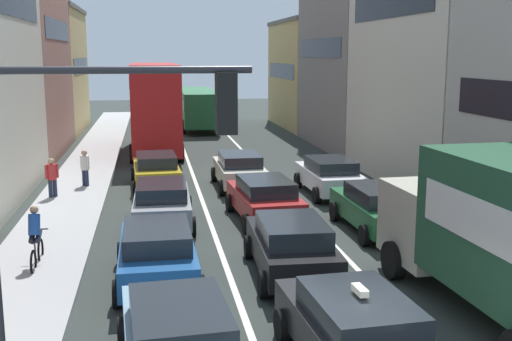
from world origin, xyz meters
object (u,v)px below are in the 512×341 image
object	(u,v)px
removalist_box_truck	(510,232)
cyclist_on_sidewalk	(36,238)
sedan_right_lane_behind_truck	(377,207)
pedestrian_mid_sidewalk	(52,176)
coupe_centre_lane_fourth	(239,169)
sedan_left_lane_front	(179,339)
hatchback_centre_lane_third	(265,198)
wagon_left_lane_second	(157,252)
bus_mid_queue_primary	(154,104)
wagon_right_lane_far	(329,175)
sedan_left_lane_third	(162,202)
sedan_centre_lane_second	(291,245)
pedestrian_near_kerb	(85,167)
traffic_light_pole	(86,190)
bus_far_queue_secondary	(198,105)
sedan_left_lane_fourth	(156,170)
taxi_centre_lane_front	(355,330)

from	to	relation	value
removalist_box_truck	cyclist_on_sidewalk	bearing A→B (deg)	61.41
sedan_right_lane_behind_truck	pedestrian_mid_sidewalk	distance (m)	12.54
coupe_centre_lane_fourth	sedan_left_lane_front	bearing A→B (deg)	168.00
coupe_centre_lane_fourth	pedestrian_mid_sidewalk	world-z (taller)	pedestrian_mid_sidewalk
removalist_box_truck	hatchback_centre_lane_third	world-z (taller)	removalist_box_truck
wagon_left_lane_second	pedestrian_mid_sidewalk	size ratio (longest dim) A/B	2.60
coupe_centre_lane_fourth	bus_mid_queue_primary	distance (m)	10.83
wagon_right_lane_far	sedan_left_lane_third	bearing A→B (deg)	117.34
cyclist_on_sidewalk	wagon_left_lane_second	bearing A→B (deg)	-115.37
sedan_centre_lane_second	pedestrian_near_kerb	distance (m)	13.25
traffic_light_pole	sedan_centre_lane_second	world-z (taller)	traffic_light_pole
traffic_light_pole	hatchback_centre_lane_third	xyz separation A→B (m)	(4.61, 11.94, -3.02)
sedan_centre_lane_second	bus_mid_queue_primary	xyz separation A→B (m)	(-3.23, 20.95, 2.03)
bus_mid_queue_primary	pedestrian_near_kerb	distance (m)	9.92
sedan_left_lane_third	pedestrian_mid_sidewalk	xyz separation A→B (m)	(-4.12, 4.42, 0.15)
traffic_light_pole	pedestrian_near_kerb	distance (m)	18.59
bus_mid_queue_primary	pedestrian_near_kerb	size ratio (longest dim) A/B	6.34
bus_far_queue_secondary	pedestrian_mid_sidewalk	bearing A→B (deg)	162.86
removalist_box_truck	traffic_light_pole	bearing A→B (deg)	107.87
traffic_light_pole	sedan_right_lane_behind_truck	size ratio (longest dim) A/B	1.27
bus_far_queue_secondary	wagon_right_lane_far	bearing A→B (deg)	-171.18
removalist_box_truck	sedan_left_lane_third	bearing A→B (deg)	35.80
coupe_centre_lane_fourth	wagon_right_lane_far	world-z (taller)	same
cyclist_on_sidewalk	sedan_right_lane_behind_truck	bearing A→B (deg)	-78.49
removalist_box_truck	sedan_left_lane_third	xyz separation A→B (m)	(-6.99, 8.88, -1.18)
coupe_centre_lane_fourth	bus_far_queue_secondary	bearing A→B (deg)	-0.11
wagon_left_lane_second	bus_mid_queue_primary	xyz separation A→B (m)	(0.16, 20.94, 2.03)
wagon_left_lane_second	wagon_right_lane_far	world-z (taller)	same
removalist_box_truck	coupe_centre_lane_fourth	distance (m)	14.93
cyclist_on_sidewalk	pedestrian_mid_sidewalk	distance (m)	8.25
bus_far_queue_secondary	sedan_left_lane_front	bearing A→B (deg)	175.74
sedan_left_lane_third	coupe_centre_lane_fourth	size ratio (longest dim) A/B	1.01
wagon_left_lane_second	pedestrian_mid_sidewalk	xyz separation A→B (m)	(-3.89, 9.72, 0.15)
sedan_left_lane_fourth	sedan_centre_lane_second	bearing A→B (deg)	-166.30
sedan_left_lane_fourth	bus_far_queue_secondary	world-z (taller)	bus_far_queue_secondary
wagon_right_lane_far	pedestrian_mid_sidewalk	world-z (taller)	pedestrian_mid_sidewalk
bus_far_queue_secondary	cyclist_on_sidewalk	size ratio (longest dim) A/B	6.08
traffic_light_pole	removalist_box_truck	size ratio (longest dim) A/B	0.71
traffic_light_pole	sedan_left_lane_front	xyz separation A→B (m)	(1.25, 1.63, -3.02)
bus_far_queue_secondary	pedestrian_near_kerb	distance (m)	22.15
sedan_left_lane_fourth	hatchback_centre_lane_third	bearing A→B (deg)	-151.52
taxi_centre_lane_front	wagon_left_lane_second	xyz separation A→B (m)	(-3.41, 5.10, -0.00)
sedan_left_lane_third	pedestrian_mid_sidewalk	distance (m)	6.04
hatchback_centre_lane_third	wagon_left_lane_second	bearing A→B (deg)	141.98
sedan_left_lane_fourth	wagon_right_lane_far	size ratio (longest dim) A/B	1.01
hatchback_centre_lane_third	bus_mid_queue_primary	size ratio (longest dim) A/B	0.42
sedan_left_lane_front	wagon_left_lane_second	distance (m)	4.97
sedan_left_lane_third	wagon_right_lane_far	bearing A→B (deg)	-60.62
wagon_left_lane_second	coupe_centre_lane_fourth	xyz separation A→B (m)	(3.58, 10.86, 0.00)
taxi_centre_lane_front	bus_mid_queue_primary	xyz separation A→B (m)	(-3.24, 26.04, 2.03)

